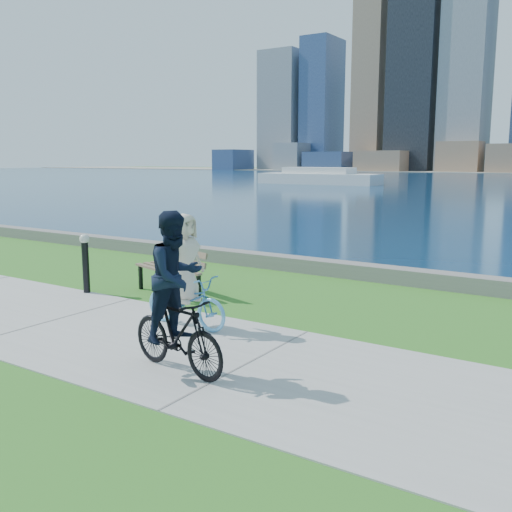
{
  "coord_description": "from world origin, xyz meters",
  "views": [
    {
      "loc": [
        4.16,
        -6.13,
        2.77
      ],
      "look_at": [
        -1.21,
        2.09,
        1.1
      ],
      "focal_mm": 40.0,
      "sensor_mm": 36.0,
      "label": 1
    }
  ],
  "objects": [
    {
      "name": "ferry_near",
      "position": [
        -25.25,
        51.74,
        0.78
      ],
      "size": [
        13.81,
        3.94,
        1.87
      ],
      "color": "silver",
      "rests_on": "ground"
    },
    {
      "name": "cyclist_man",
      "position": [
        -0.59,
        -0.73,
        0.91
      ],
      "size": [
        0.76,
        1.77,
        2.12
      ],
      "rotation": [
        0.0,
        0.0,
        1.41
      ],
      "color": "black",
      "rests_on": "ground"
    },
    {
      "name": "bollard_lamp",
      "position": [
        -5.17,
        1.67,
        0.71
      ],
      "size": [
        0.2,
        0.2,
        1.25
      ],
      "color": "black",
      "rests_on": "ground"
    },
    {
      "name": "park_bench",
      "position": [
        -3.65,
        2.64,
        0.57
      ],
      "size": [
        1.92,
        1.11,
        0.94
      ],
      "rotation": [
        0.0,
        0.0,
        -0.28
      ],
      "color": "black",
      "rests_on": "ground"
    },
    {
      "name": "ground",
      "position": [
        0.0,
        0.0,
        0.0
      ],
      "size": [
        320.0,
        320.0,
        0.0
      ],
      "primitive_type": "plane",
      "color": "#27651A",
      "rests_on": "ground"
    },
    {
      "name": "concrete_path",
      "position": [
        0.0,
        0.0,
        0.01
      ],
      "size": [
        80.0,
        3.5,
        0.02
      ],
      "primitive_type": "cube",
      "color": "#9D9D97",
      "rests_on": "ground"
    },
    {
      "name": "seawall",
      "position": [
        0.0,
        6.2,
        0.17
      ],
      "size": [
        90.0,
        0.5,
        0.35
      ],
      "primitive_type": "cube",
      "color": "slate",
      "rests_on": "ground"
    },
    {
      "name": "cyclist_woman",
      "position": [
        -1.83,
        0.91,
        0.72
      ],
      "size": [
        0.63,
        1.69,
        1.89
      ],
      "rotation": [
        0.0,
        0.0,
        1.54
      ],
      "color": "#60B3EB",
      "rests_on": "ground"
    }
  ]
}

